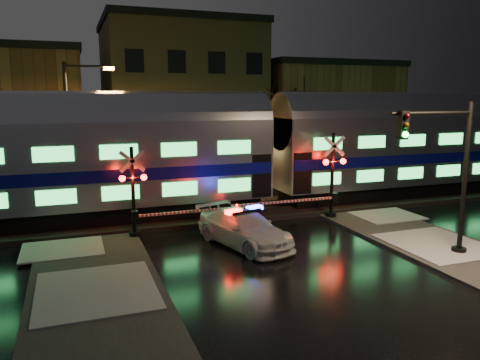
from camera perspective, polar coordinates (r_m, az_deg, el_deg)
name	(u,v)px	position (r m, az deg, el deg)	size (l,w,h in m)	color
ground	(258,243)	(19.34, 2.17, -7.69)	(120.00, 120.00, 0.00)	black
ballast	(221,212)	(23.83, -2.39, -3.96)	(90.00, 4.20, 0.24)	black
sidewalk_left	(104,340)	(12.49, -16.24, -18.22)	(4.00, 20.00, 0.12)	#2D2D2D
building_mid	(180,99)	(40.54, -7.37, 9.80)	(12.00, 11.00, 11.50)	brown
building_right	(317,115)	(44.83, 9.41, 7.85)	(12.00, 10.00, 8.50)	brown
train	(270,146)	(24.21, 3.70, 4.10)	(51.00, 3.12, 5.92)	black
police_car	(244,228)	(18.86, 0.52, -5.91)	(3.24, 5.15, 1.55)	silver
crossing_signal_right	(326,184)	(22.89, 10.49, -0.54)	(5.96, 0.66, 4.22)	black
crossing_signal_left	(143,201)	(19.99, -11.80, -2.54)	(5.49, 0.64, 3.89)	black
traffic_light	(447,177)	(18.41, 23.89, 0.31)	(3.71, 0.68, 5.74)	black
streetlight	(73,126)	(26.07, -19.67, 6.25)	(2.56, 0.27, 7.66)	black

